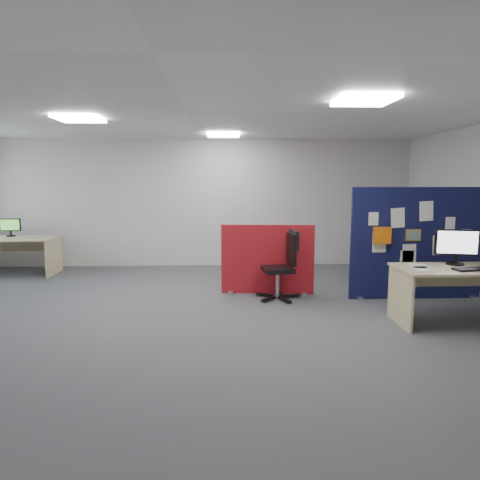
{
  "coord_description": "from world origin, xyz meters",
  "views": [
    {
      "loc": [
        0.48,
        -5.66,
        1.81
      ],
      "look_at": [
        0.72,
        0.24,
        1.0
      ],
      "focal_mm": 32.0,
      "sensor_mm": 36.0,
      "label": 1
    }
  ],
  "objects_px": {
    "navy_divider": "(417,244)",
    "main_desk": "(466,280)",
    "second_desk": "(10,246)",
    "office_chair": "(285,261)",
    "red_divider": "(267,260)",
    "monitor_main": "(456,245)",
    "monitor_second": "(10,227)"
  },
  "relations": [
    {
      "from": "navy_divider",
      "to": "main_desk",
      "type": "height_order",
      "value": "navy_divider"
    },
    {
      "from": "main_desk",
      "to": "second_desk",
      "type": "distance_m",
      "value": 7.94
    },
    {
      "from": "second_desk",
      "to": "office_chair",
      "type": "bearing_deg",
      "value": -21.21
    },
    {
      "from": "red_divider",
      "to": "office_chair",
      "type": "bearing_deg",
      "value": -49.02
    },
    {
      "from": "monitor_main",
      "to": "office_chair",
      "type": "distance_m",
      "value": 2.37
    },
    {
      "from": "monitor_main",
      "to": "main_desk",
      "type": "bearing_deg",
      "value": -53.16
    },
    {
      "from": "second_desk",
      "to": "monitor_second",
      "type": "height_order",
      "value": "monitor_second"
    },
    {
      "from": "red_divider",
      "to": "navy_divider",
      "type": "bearing_deg",
      "value": -3.94
    },
    {
      "from": "second_desk",
      "to": "monitor_second",
      "type": "relative_size",
      "value": 4.49
    },
    {
      "from": "second_desk",
      "to": "main_desk",
      "type": "bearing_deg",
      "value": -23.81
    },
    {
      "from": "second_desk",
      "to": "red_divider",
      "type": "bearing_deg",
      "value": -18.75
    },
    {
      "from": "monitor_main",
      "to": "second_desk",
      "type": "height_order",
      "value": "monitor_main"
    },
    {
      "from": "main_desk",
      "to": "red_divider",
      "type": "bearing_deg",
      "value": 146.98
    },
    {
      "from": "monitor_main",
      "to": "navy_divider",
      "type": "bearing_deg",
      "value": 105.11
    },
    {
      "from": "main_desk",
      "to": "monitor_second",
      "type": "distance_m",
      "value": 8.03
    },
    {
      "from": "office_chair",
      "to": "red_divider",
      "type": "bearing_deg",
      "value": 118.3
    },
    {
      "from": "monitor_main",
      "to": "monitor_second",
      "type": "bearing_deg",
      "value": 168.49
    },
    {
      "from": "main_desk",
      "to": "monitor_main",
      "type": "xyz_separation_m",
      "value": [
        -0.07,
        0.15,
        0.43
      ]
    },
    {
      "from": "second_desk",
      "to": "office_chair",
      "type": "height_order",
      "value": "office_chair"
    },
    {
      "from": "main_desk",
      "to": "monitor_second",
      "type": "relative_size",
      "value": 4.55
    },
    {
      "from": "main_desk",
      "to": "monitor_second",
      "type": "xyz_separation_m",
      "value": [
        -7.29,
        3.35,
        0.37
      ]
    },
    {
      "from": "red_divider",
      "to": "second_desk",
      "type": "height_order",
      "value": "red_divider"
    },
    {
      "from": "navy_divider",
      "to": "office_chair",
      "type": "height_order",
      "value": "navy_divider"
    },
    {
      "from": "second_desk",
      "to": "monitor_main",
      "type": "bearing_deg",
      "value": -23.0
    },
    {
      "from": "second_desk",
      "to": "office_chair",
      "type": "relative_size",
      "value": 1.67
    },
    {
      "from": "navy_divider",
      "to": "second_desk",
      "type": "distance_m",
      "value": 7.43
    },
    {
      "from": "main_desk",
      "to": "red_divider",
      "type": "distance_m",
      "value": 2.84
    },
    {
      "from": "monitor_main",
      "to": "red_divider",
      "type": "xyz_separation_m",
      "value": [
        -2.31,
        1.4,
        -0.44
      ]
    },
    {
      "from": "monitor_main",
      "to": "second_desk",
      "type": "bearing_deg",
      "value": 169.35
    },
    {
      "from": "red_divider",
      "to": "monitor_main",
      "type": "bearing_deg",
      "value": -25.45
    },
    {
      "from": "monitor_main",
      "to": "red_divider",
      "type": "bearing_deg",
      "value": 161.22
    },
    {
      "from": "main_desk",
      "to": "red_divider",
      "type": "xyz_separation_m",
      "value": [
        -2.38,
        1.55,
        -0.01
      ]
    }
  ]
}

